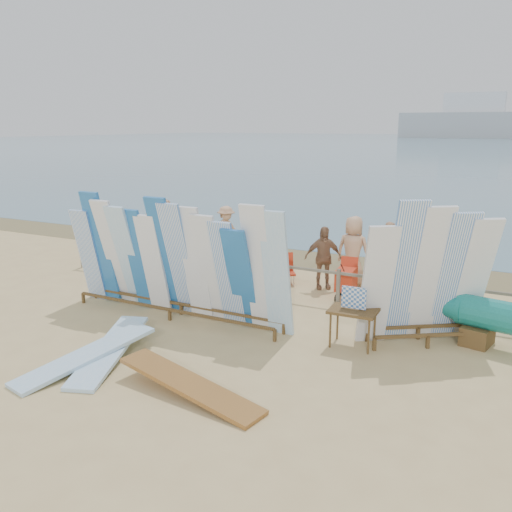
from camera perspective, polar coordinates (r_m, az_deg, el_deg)
The scene contains 24 objects.
ground at distance 11.27m, azimuth -6.17°, elevation -8.17°, with size 160.00×160.00×0.00m, color tan.
ocean at distance 136.94m, azimuth 24.68°, elevation 10.68°, with size 320.00×240.00×0.02m, color slate.
wet_sand_strip at distance 17.46m, azimuth 6.67°, elevation -0.27°, with size 40.00×2.60×0.01m, color olive.
distant_ship at distance 189.59m, azimuth 21.86°, elevation 13.04°, with size 45.00×8.00×14.00m.
fence at distance 13.55m, azimuth 0.62°, elevation -1.50°, with size 12.08×0.08×0.90m.
main_surfboard_rack at distance 11.90m, azimuth -8.62°, elevation -0.84°, with size 5.52×0.88×2.72m.
side_surfboard_rack at distance 10.82m, azimuth 17.59°, elevation -2.39°, with size 2.49×1.97×2.89m.
vendor_table at distance 10.64m, azimuth 10.14°, elevation -7.36°, with size 0.91×0.65×1.20m.
flat_board_a at distance 10.47m, azimuth -15.08°, elevation -10.34°, with size 0.56×2.70×0.07m, color #93C6EC.
flat_board_b at distance 10.31m, azimuth -17.40°, elevation -10.88°, with size 0.56×2.70×0.07m, color #93C6EC.
flat_board_c at distance 8.92m, azimuth -6.97°, elevation -14.35°, with size 0.56×2.70×0.07m, color #9C652A.
beach_chair_left at distance 14.88m, azimuth 0.09°, elevation -1.55°, with size 0.81×0.82×0.94m.
beach_chair_right at distance 14.61m, azimuth 3.05°, elevation -2.01°, with size 0.72×0.72×0.81m.
stroller at distance 13.43m, azimuth 9.46°, elevation -2.84°, with size 0.56×0.77×1.01m.
beachgoer_4 at distance 14.12m, azimuth 7.07°, elevation -0.17°, with size 0.97×0.42×1.65m, color #8C6042.
beachgoer_1 at distance 18.85m, azimuth -10.57°, elevation 3.38°, with size 0.65×0.36×1.78m, color #8C6042.
beachgoer_7 at distance 14.78m, azimuth 13.91°, elevation 0.24°, with size 0.62×0.34×1.69m, color #8C6042.
beachgoer_3 at distance 17.84m, azimuth -3.16°, elevation 2.73°, with size 1.03×0.43×1.60m, color tan.
beachgoer_11 at distance 18.52m, azimuth -9.57°, elevation 3.23°, with size 1.64×0.53×1.77m, color beige.
beachgoer_9 at distance 14.66m, azimuth 18.03°, elevation 0.18°, with size 1.20×0.50×1.86m, color tan.
beachgoer_8 at distance 14.49m, azimuth 17.00°, elevation -0.01°, with size 0.88×0.42×1.80m, color beige.
beachgoer_2 at distance 17.02m, azimuth -8.92°, elevation 2.22°, with size 0.82×0.40×1.70m, color beige.
beachgoer_extra_1 at distance 17.99m, azimuth -7.49°, elevation 2.66°, with size 0.92×0.40×1.56m, color #8C6042.
beachgoer_6 at distance 14.54m, azimuth 10.18°, elevation 0.54°, with size 0.91×0.43×1.86m, color tan.
Camera 1 is at (5.73, -8.76, 4.17)m, focal length 38.00 mm.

